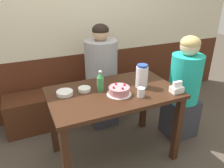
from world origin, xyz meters
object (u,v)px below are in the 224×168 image
object	(u,v)px
napkin_holder	(177,88)
person_teal_shirt	(101,77)
soju_bottle	(100,82)
bench_seat	(87,101)
person_pale_blue_shirt	(183,91)
bowl_soup_white	(65,93)
water_pitcher	(142,76)
glass_water_tall	(141,92)
birthday_cake	(119,91)
bowl_rice_small	(84,89)

from	to	relation	value
napkin_holder	person_teal_shirt	xyz separation A→B (m)	(-0.39, 0.86, -0.16)
soju_bottle	bench_seat	bearing A→B (deg)	82.44
soju_bottle	person_pale_blue_shirt	bearing A→B (deg)	-2.94
bowl_soup_white	person_teal_shirt	distance (m)	0.75
bench_seat	person_teal_shirt	distance (m)	0.47
water_pitcher	person_pale_blue_shirt	bearing A→B (deg)	3.13
napkin_holder	person_pale_blue_shirt	xyz separation A→B (m)	(0.34, 0.26, -0.21)
bench_seat	napkin_holder	world-z (taller)	napkin_holder
water_pitcher	glass_water_tall	world-z (taller)	water_pitcher
birthday_cake	person_teal_shirt	distance (m)	0.71
soju_bottle	glass_water_tall	xyz separation A→B (m)	(0.28, -0.25, -0.05)
person_teal_shirt	person_pale_blue_shirt	distance (m)	0.94
water_pitcher	napkin_holder	distance (m)	0.33
bench_seat	soju_bottle	xyz separation A→B (m)	(-0.10, -0.77, 0.61)
water_pitcher	glass_water_tall	xyz separation A→B (m)	(-0.11, -0.17, -0.07)
bowl_soup_white	glass_water_tall	xyz separation A→B (m)	(0.60, -0.30, 0.02)
bench_seat	bowl_rice_small	xyz separation A→B (m)	(-0.24, -0.71, 0.54)
water_pitcher	bowl_rice_small	xyz separation A→B (m)	(-0.52, 0.14, -0.09)
soju_bottle	bowl_soup_white	bearing A→B (deg)	169.80
soju_bottle	bowl_soup_white	world-z (taller)	soju_bottle
soju_bottle	glass_water_tall	bearing A→B (deg)	-41.68
person_teal_shirt	bowl_rice_small	bearing A→B (deg)	-36.05
bench_seat	glass_water_tall	size ratio (longest dim) A/B	24.84
birthday_cake	napkin_holder	distance (m)	0.52
bench_seat	napkin_holder	distance (m)	1.32
soju_bottle	napkin_holder	size ratio (longest dim) A/B	1.75
birthday_cake	napkin_holder	bearing A→B (deg)	-19.71
birthday_cake	napkin_holder	world-z (taller)	napkin_holder
soju_bottle	bowl_rice_small	size ratio (longest dim) A/B	1.68
glass_water_tall	water_pitcher	bearing A→B (deg)	57.80
bench_seat	bowl_soup_white	distance (m)	0.99
person_teal_shirt	bowl_soup_white	bearing A→B (deg)	-47.51
water_pitcher	bowl_soup_white	size ratio (longest dim) A/B	1.53
napkin_holder	glass_water_tall	size ratio (longest dim) A/B	1.36
napkin_holder	glass_water_tall	world-z (taller)	napkin_holder
water_pitcher	soju_bottle	bearing A→B (deg)	168.30
bowl_soup_white	bowl_rice_small	bearing A→B (deg)	0.03
water_pitcher	napkin_holder	bearing A→B (deg)	-45.11
napkin_holder	bowl_rice_small	distance (m)	0.83
bench_seat	glass_water_tall	distance (m)	1.18
birthday_cake	person_pale_blue_shirt	size ratio (longest dim) A/B	0.19
birthday_cake	person_pale_blue_shirt	xyz separation A→B (m)	(0.83, 0.09, -0.21)
napkin_holder	bench_seat	bearing A→B (deg)	115.32
water_pitcher	soju_bottle	xyz separation A→B (m)	(-0.38, 0.08, -0.02)
water_pitcher	bowl_rice_small	bearing A→B (deg)	165.27
bench_seat	bowl_rice_small	size ratio (longest dim) A/B	17.44
person_teal_shirt	person_pale_blue_shirt	bearing A→B (deg)	50.15
water_pitcher	person_pale_blue_shirt	world-z (taller)	person_pale_blue_shirt
birthday_cake	person_teal_shirt	xyz separation A→B (m)	(0.10, 0.69, -0.16)
bench_seat	bowl_soup_white	size ratio (longest dim) A/B	13.78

